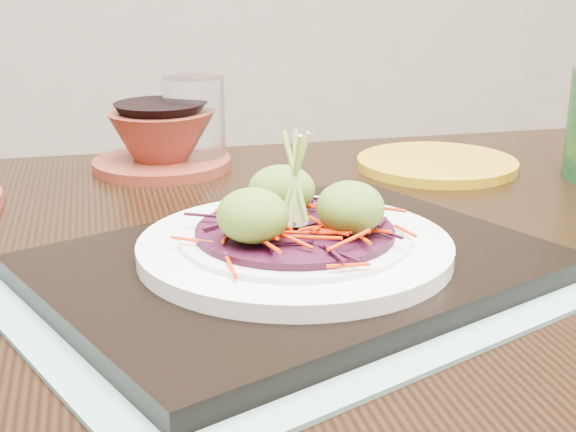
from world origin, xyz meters
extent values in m
cube|color=black|center=(0.01, 0.02, 0.73)|extent=(1.22, 0.83, 0.04)
cube|color=black|center=(0.57, 0.36, 0.36)|extent=(0.06, 0.06, 0.71)
cube|color=#7DA196|center=(0.01, -0.04, 0.75)|extent=(0.52, 0.46, 0.00)
cube|color=black|center=(0.01, -0.04, 0.76)|extent=(0.44, 0.39, 0.02)
cylinder|color=white|center=(0.01, -0.04, 0.78)|extent=(0.24, 0.24, 0.01)
cylinder|color=white|center=(0.01, -0.04, 0.79)|extent=(0.18, 0.18, 0.01)
cylinder|color=#380B1F|center=(0.01, -0.04, 0.79)|extent=(0.15, 0.15, 0.01)
ellipsoid|color=#597322|center=(-0.03, -0.06, 0.81)|extent=(0.06, 0.06, 0.04)
ellipsoid|color=#597322|center=(0.04, -0.06, 0.81)|extent=(0.06, 0.06, 0.04)
ellipsoid|color=#597322|center=(0.01, 0.00, 0.81)|extent=(0.06, 0.06, 0.04)
cylinder|color=white|center=(-0.01, 0.34, 0.80)|extent=(0.09, 0.09, 0.10)
cylinder|color=maroon|center=(-0.05, 0.33, 0.76)|extent=(0.22, 0.22, 0.01)
cylinder|color=#B38813|center=(0.26, 0.25, 0.76)|extent=(0.21, 0.21, 0.01)
camera|label=1|loc=(-0.15, -0.59, 0.99)|focal=50.00mm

